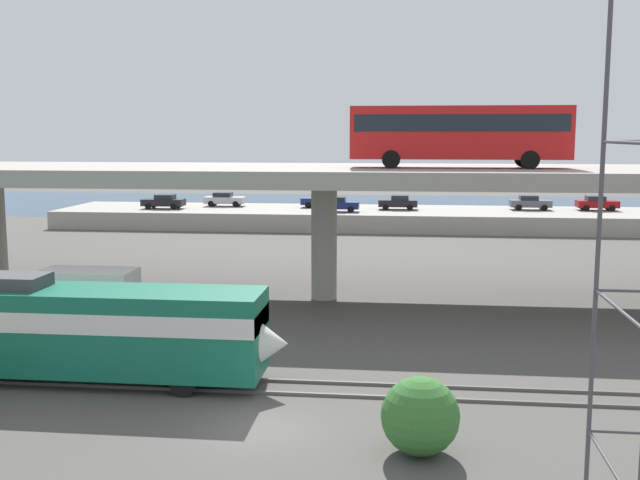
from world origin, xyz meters
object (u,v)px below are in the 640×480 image
(train_locomotive, at_px, (96,327))
(parked_car_2, at_px, (530,202))
(transit_bus_on_overpass, at_px, (459,131))
(parked_car_4, at_px, (398,202))
(parked_car_6, at_px, (338,204))
(service_truck_west, at_px, (71,298))
(parked_car_3, at_px, (225,199))
(parked_car_1, at_px, (321,200))
(parked_car_5, at_px, (597,203))
(parked_car_0, at_px, (164,201))

(train_locomotive, bearing_deg, parked_car_2, 64.88)
(transit_bus_on_overpass, relative_size, parked_car_4, 3.00)
(train_locomotive, xyz_separation_m, parked_car_6, (5.10, 48.43, 0.36))
(parked_car_4, bearing_deg, transit_bus_on_overpass, 95.85)
(transit_bus_on_overpass, relative_size, parked_car_2, 2.90)
(service_truck_west, height_order, parked_car_3, parked_car_3)
(transit_bus_on_overpass, xyz_separation_m, parked_car_1, (-11.83, 36.99, -7.22))
(parked_car_4, bearing_deg, service_truck_west, 70.59)
(train_locomotive, height_order, parked_car_3, train_locomotive)
(service_truck_west, bearing_deg, parked_car_5, -128.25)
(parked_car_3, height_order, parked_car_6, same)
(train_locomotive, bearing_deg, service_truck_west, 120.78)
(train_locomotive, distance_m, parked_car_1, 52.70)
(parked_car_1, distance_m, parked_car_4, 8.27)
(transit_bus_on_overpass, distance_m, service_truck_west, 22.38)
(parked_car_0, bearing_deg, parked_car_4, -175.50)
(parked_car_2, bearing_deg, service_truck_west, -122.74)
(parked_car_0, xyz_separation_m, parked_car_4, (24.48, 1.93, -0.00))
(transit_bus_on_overpass, bearing_deg, parked_car_0, -50.21)
(service_truck_west, bearing_deg, parked_car_6, -103.02)
(parked_car_5, height_order, parked_car_6, same)
(train_locomotive, distance_m, parked_car_2, 58.01)
(parked_car_1, height_order, parked_car_2, same)
(transit_bus_on_overpass, bearing_deg, parked_car_3, -58.92)
(service_truck_west, relative_size, parked_car_2, 1.64)
(transit_bus_on_overpass, height_order, service_truck_west, transit_bus_on_overpass)
(parked_car_1, bearing_deg, parked_car_6, 117.49)
(parked_car_4, bearing_deg, parked_car_1, -8.91)
(parked_car_0, distance_m, parked_car_1, 16.62)
(service_truck_west, relative_size, parked_car_4, 1.70)
(transit_bus_on_overpass, relative_size, parked_car_5, 2.93)
(parked_car_5, bearing_deg, train_locomotive, -120.73)
(train_locomotive, height_order, parked_car_0, train_locomotive)
(transit_bus_on_overpass, xyz_separation_m, parked_car_0, (-28.14, 33.79, -7.22))
(parked_car_0, relative_size, parked_car_6, 1.07)
(parked_car_3, xyz_separation_m, parked_car_4, (18.80, -1.54, -0.00))
(service_truck_west, height_order, parked_car_0, parked_car_0)
(parked_car_2, bearing_deg, parked_car_5, 1.58)
(transit_bus_on_overpass, bearing_deg, parked_car_6, -73.61)
(parked_car_3, distance_m, parked_car_4, 18.86)
(parked_car_5, bearing_deg, parked_car_0, -175.78)
(parked_car_0, distance_m, parked_car_3, 6.65)
(parked_car_0, bearing_deg, parked_car_6, 176.96)
(transit_bus_on_overpass, distance_m, parked_car_1, 39.51)
(transit_bus_on_overpass, bearing_deg, parked_car_5, -114.10)
(transit_bus_on_overpass, distance_m, parked_car_5, 41.26)
(parked_car_3, bearing_deg, parked_car_4, -4.68)
(transit_bus_on_overpass, xyz_separation_m, parked_car_2, (9.88, 36.90, -7.23))
(parked_car_4, bearing_deg, parked_car_3, -4.68)
(train_locomotive, xyz_separation_m, parked_car_0, (-13.39, 49.41, 0.36))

